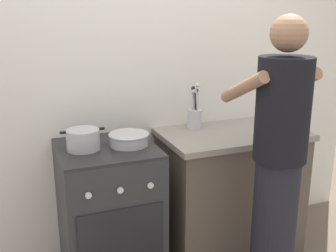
# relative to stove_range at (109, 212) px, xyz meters

# --- Properties ---
(back_wall) EXTENTS (3.20, 0.10, 2.50)m
(back_wall) POSITION_rel_stove_range_xyz_m (0.55, 0.35, 0.80)
(back_wall) COLOR silver
(back_wall) RESTS_ON ground
(countertop) EXTENTS (1.00, 0.60, 0.90)m
(countertop) POSITION_rel_stove_range_xyz_m (0.90, 0.00, 0.00)
(countertop) COLOR brown
(countertop) RESTS_ON ground
(stove_range) EXTENTS (0.60, 0.62, 0.90)m
(stove_range) POSITION_rel_stove_range_xyz_m (0.00, 0.00, 0.00)
(stove_range) COLOR #2D2D33
(stove_range) RESTS_ON ground
(pot) EXTENTS (0.27, 0.20, 0.13)m
(pot) POSITION_rel_stove_range_xyz_m (-0.14, 0.00, 0.51)
(pot) COLOR #B2B2B7
(pot) RESTS_ON stove_range
(mixing_bowl) EXTENTS (0.26, 0.26, 0.08)m
(mixing_bowl) POSITION_rel_stove_range_xyz_m (0.14, -0.02, 0.49)
(mixing_bowl) COLOR #B7B7BC
(mixing_bowl) RESTS_ON stove_range
(utensil_crock) EXTENTS (0.10, 0.10, 0.33)m
(utensil_crock) POSITION_rel_stove_range_xyz_m (0.68, 0.17, 0.55)
(utensil_crock) COLOR silver
(utensil_crock) RESTS_ON countertop
(person) EXTENTS (0.41, 0.50, 1.70)m
(person) POSITION_rel_stove_range_xyz_m (0.86, -0.57, 0.41)
(person) COLOR black
(person) RESTS_ON ground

